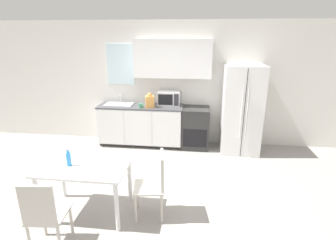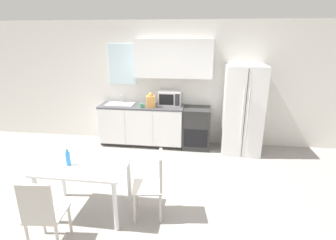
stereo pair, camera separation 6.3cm
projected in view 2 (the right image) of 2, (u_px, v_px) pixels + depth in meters
ground_plane at (145, 192)px, 4.18m from camera, size 12.00×12.00×0.00m
wall_back at (166, 79)px, 5.81m from camera, size 12.00×0.38×2.70m
kitchen_counter at (142, 125)px, 5.90m from camera, size 1.86×0.61×0.91m
oven_range at (196, 128)px, 5.75m from camera, size 0.58×0.60×0.90m
refrigerator at (242, 110)px, 5.42m from camera, size 0.78×0.77×1.83m
kitchen_sink at (120, 104)px, 5.83m from camera, size 0.62×0.39×0.20m
microwave at (170, 98)px, 5.74m from camera, size 0.49×0.31×0.32m
coffee_mug at (142, 106)px, 5.56m from camera, size 0.11×0.08×0.10m
grocery_bag_0 at (151, 101)px, 5.58m from camera, size 0.21×0.20×0.32m
dining_table at (84, 172)px, 3.55m from camera, size 1.17×0.75×0.74m
dining_chair_near at (42, 212)px, 2.89m from camera, size 0.44×0.44×0.93m
dining_chair_side at (155, 180)px, 3.51m from camera, size 0.46×0.46×0.93m
drink_bottle at (68, 158)px, 3.47m from camera, size 0.07×0.07×0.25m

